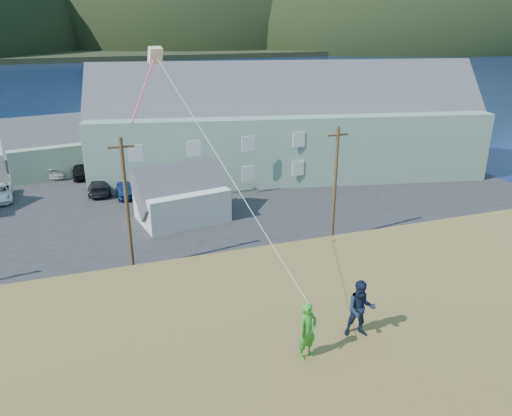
{
  "coord_description": "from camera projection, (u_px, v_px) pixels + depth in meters",
  "views": [
    {
      "loc": [
        -3.69,
        -28.72,
        15.67
      ],
      "look_at": [
        2.13,
        -11.81,
        8.8
      ],
      "focal_mm": 35.0,
      "sensor_mm": 36.0,
      "label": 1
    }
  ],
  "objects": [
    {
      "name": "parked_cars",
      "position": [
        26.0,
        185.0,
        46.89
      ],
      "size": [
        20.1,
        13.41,
        1.52
      ],
      "color": "#BCBCC1",
      "rests_on": "waterfront_lot"
    },
    {
      "name": "far_shore",
      "position": [
        81.0,
        41.0,
        323.01
      ],
      "size": [
        900.0,
        320.0,
        2.0
      ],
      "primitive_type": "cube",
      "color": "black",
      "rests_on": "ground"
    },
    {
      "name": "kite_rig",
      "position": [
        156.0,
        63.0,
        17.0
      ],
      "size": [
        1.79,
        4.35,
        10.19
      ],
      "color": "beige",
      "rests_on": "ground"
    },
    {
      "name": "utility_poles",
      "position": [
        105.0,
        207.0,
        30.78
      ],
      "size": [
        30.97,
        0.24,
        9.85
      ],
      "color": "#47331E",
      "rests_on": "waterfront_lot"
    },
    {
      "name": "far_hills",
      "position": [
        147.0,
        42.0,
        288.78
      ],
      "size": [
        760.0,
        265.0,
        143.0
      ],
      "color": "black",
      "rests_on": "ground"
    },
    {
      "name": "lodge",
      "position": [
        286.0,
        123.0,
        51.77
      ],
      "size": [
        41.03,
        18.97,
        13.93
      ],
      "rotation": [
        0.0,
        0.0,
        -0.21
      ],
      "color": "gray",
      "rests_on": "waterfront_lot"
    },
    {
      "name": "kite_flyer_green",
      "position": [
        308.0,
        331.0,
        13.01
      ],
      "size": [
        0.68,
        0.57,
        1.61
      ],
      "primitive_type": "imported",
      "rotation": [
        0.0,
        0.0,
        0.36
      ],
      "color": "#318E26",
      "rests_on": "hillside"
    },
    {
      "name": "shed_white",
      "position": [
        181.0,
        195.0,
        40.28
      ],
      "size": [
        7.89,
        5.9,
        5.72
      ],
      "rotation": [
        0.0,
        0.0,
        0.17
      ],
      "color": "silver",
      "rests_on": "waterfront_lot"
    },
    {
      "name": "wharf",
      "position": [
        69.0,
        141.0,
        65.41
      ],
      "size": [
        26.0,
        14.0,
        0.9
      ],
      "primitive_type": "cube",
      "color": "gray",
      "rests_on": "ground"
    },
    {
      "name": "kite_flyer_navy",
      "position": [
        361.0,
        309.0,
        13.89
      ],
      "size": [
        1.0,
        0.88,
        1.71
      ],
      "primitive_type": "imported",
      "rotation": [
        0.0,
        0.0,
        -0.33
      ],
      "color": "#121E34",
      "rests_on": "hillside"
    },
    {
      "name": "ground",
      "position": [
        165.0,
        277.0,
        32.09
      ],
      "size": [
        900.0,
        900.0,
        0.0
      ],
      "primitive_type": "plane",
      "color": "#0A1638",
      "rests_on": "ground"
    },
    {
      "name": "shed_palegreen_far",
      "position": [
        60.0,
        147.0,
        52.72
      ],
      "size": [
        11.81,
        7.84,
        7.4
      ],
      "rotation": [
        0.0,
        0.0,
        0.16
      ],
      "color": "gray",
      "rests_on": "waterfront_lot"
    },
    {
      "name": "grass_strip",
      "position": [
        170.0,
        292.0,
        30.3
      ],
      "size": [
        110.0,
        8.0,
        0.1
      ],
      "primitive_type": "cube",
      "color": "#4C3D19",
      "rests_on": "ground"
    },
    {
      "name": "waterfront_lot",
      "position": [
        136.0,
        194.0,
        47.07
      ],
      "size": [
        72.0,
        36.0,
        0.12
      ],
      "primitive_type": "cube",
      "color": "#28282B",
      "rests_on": "ground"
    }
  ]
}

